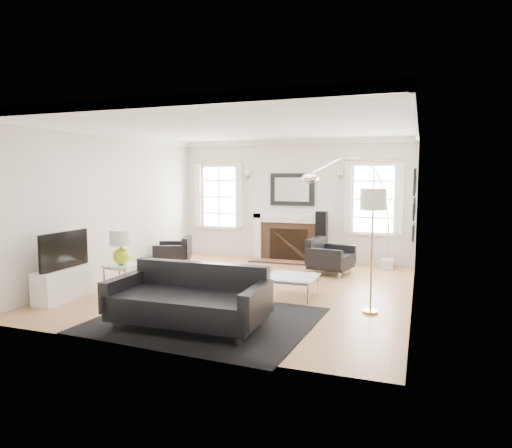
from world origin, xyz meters
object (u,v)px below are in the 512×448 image
at_px(fireplace, 290,238).
at_px(armchair_left, 175,253).
at_px(coffee_table, 292,278).
at_px(armchair_right, 328,258).
at_px(arc_floor_lamp, 351,208).
at_px(sofa, 190,300).
at_px(gourd_lamp, 121,245).

xyz_separation_m(fireplace, armchair_left, (-2.15, -1.52, -0.24)).
distance_m(fireplace, coffee_table, 3.25).
relative_size(armchair_right, arc_floor_lamp, 0.41).
bearing_deg(sofa, gourd_lamp, 150.61).
bearing_deg(armchair_left, armchair_right, 7.44).
distance_m(sofa, armchair_left, 4.13).
xyz_separation_m(sofa, coffee_table, (0.84, 1.89, -0.04)).
bearing_deg(gourd_lamp, armchair_right, 45.92).
height_order(armchair_left, arc_floor_lamp, arc_floor_lamp).
bearing_deg(arc_floor_lamp, armchair_left, -167.96).
bearing_deg(coffee_table, arc_floor_lamp, 76.25).
relative_size(fireplace, coffee_table, 2.18).
bearing_deg(fireplace, armchair_right, -44.65).
xyz_separation_m(sofa, arc_floor_lamp, (1.41, 4.25, 0.95)).
bearing_deg(arc_floor_lamp, coffee_table, -103.75).
bearing_deg(armchair_right, fireplace, 135.35).
height_order(fireplace, coffee_table, fireplace).
relative_size(fireplace, gourd_lamp, 2.98).
bearing_deg(coffee_table, sofa, -113.83).
relative_size(sofa, coffee_table, 2.60).
bearing_deg(gourd_lamp, coffee_table, 18.84).
bearing_deg(fireplace, gourd_lamp, -113.02).
relative_size(sofa, armchair_left, 2.05).
bearing_deg(sofa, armchair_left, 122.62).
height_order(sofa, coffee_table, sofa).
bearing_deg(fireplace, coffee_table, -73.64).
distance_m(sofa, gourd_lamp, 2.10).
relative_size(coffee_table, gourd_lamp, 1.37).
xyz_separation_m(armchair_right, arc_floor_lamp, (0.38, 0.35, 0.99)).
relative_size(armchair_left, coffee_table, 1.27).
height_order(armchair_left, coffee_table, armchair_left).
relative_size(sofa, arc_floor_lamp, 0.84).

